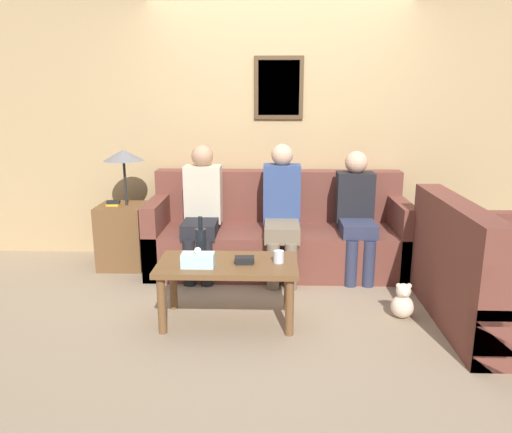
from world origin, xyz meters
TOP-DOWN VIEW (x-y plane):
  - ground_plane at (0.00, 0.00)m, footprint 16.00×16.00m
  - wall_back at (0.00, 0.95)m, footprint 9.00×0.08m
  - couch_main at (0.00, 0.51)m, footprint 2.41×0.84m
  - couch_side at (1.52, -0.64)m, footprint 0.84×1.43m
  - coffee_table at (-0.38, -0.69)m, footprint 1.01×0.53m
  - side_table_with_lamp at (-1.49, 0.49)m, footprint 0.45×0.43m
  - wine_bottle at (-0.58, -0.57)m, footprint 0.08×0.08m
  - drinking_glass at (-0.01, -0.68)m, footprint 0.08×0.08m
  - book_stack at (-0.25, -0.70)m, footprint 0.15×0.11m
  - tissue_box at (-0.58, -0.79)m, footprint 0.23×0.12m
  - person_left at (-0.70, 0.36)m, footprint 0.34×0.62m
  - person_middle at (0.03, 0.32)m, footprint 0.34×0.66m
  - person_right at (0.71, 0.37)m, footprint 0.34×0.60m
  - teddy_bear at (0.93, -0.58)m, footprint 0.17×0.17m

SIDE VIEW (x-z plane):
  - ground_plane at x=0.00m, z-range 0.00..0.00m
  - teddy_bear at x=0.93m, z-range -0.02..0.25m
  - couch_main at x=0.00m, z-range -0.14..0.77m
  - couch_side at x=1.52m, z-range -0.14..0.77m
  - coffee_table at x=-0.38m, z-range 0.16..0.62m
  - side_table_with_lamp at x=-1.49m, z-range -0.18..0.96m
  - book_stack at x=-0.25m, z-range 0.46..0.51m
  - drinking_glass at x=-0.01m, z-range 0.46..0.55m
  - tissue_box at x=-0.58m, z-range 0.44..0.59m
  - wine_bottle at x=-0.58m, z-range 0.42..0.74m
  - person_right at x=0.71m, z-range 0.05..1.18m
  - person_left at x=-0.70m, z-range 0.04..1.23m
  - person_middle at x=0.03m, z-range 0.03..1.24m
  - wall_back at x=0.00m, z-range 0.00..2.60m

